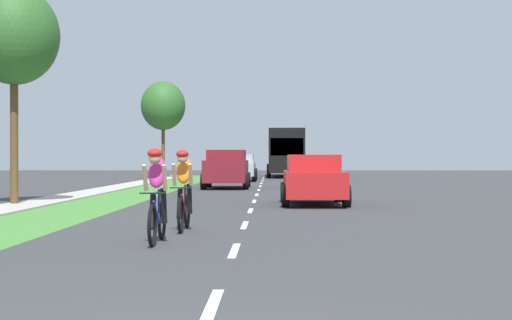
# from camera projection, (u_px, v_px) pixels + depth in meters

# --- Properties ---
(ground_plane) EXTENTS (120.00, 120.00, 0.00)m
(ground_plane) POSITION_uv_depth(u_px,v_px,m) (254.00, 201.00, 24.64)
(ground_plane) COLOR #38383A
(grass_verge) EXTENTS (2.42, 70.00, 0.01)m
(grass_verge) POSITION_uv_depth(u_px,v_px,m) (110.00, 200.00, 24.74)
(grass_verge) COLOR #478438
(grass_verge) RESTS_ON ground_plane
(sidewalk_concrete) EXTENTS (1.46, 70.00, 0.10)m
(sidewalk_concrete) POSITION_uv_depth(u_px,v_px,m) (53.00, 200.00, 24.79)
(sidewalk_concrete) COLOR #B2ADA3
(sidewalk_concrete) RESTS_ON ground_plane
(lane_markings_center) EXTENTS (0.12, 53.49, 0.01)m
(lane_markings_center) POSITION_uv_depth(u_px,v_px,m) (257.00, 195.00, 28.64)
(lane_markings_center) COLOR white
(lane_markings_center) RESTS_ON ground_plane
(cyclist_lead) EXTENTS (0.42, 1.72, 1.58)m
(cyclist_lead) POSITION_uv_depth(u_px,v_px,m) (157.00, 195.00, 12.35)
(cyclist_lead) COLOR black
(cyclist_lead) RESTS_ON ground_plane
(cyclist_trailing) EXTENTS (0.42, 1.72, 1.58)m
(cyclist_trailing) POSITION_uv_depth(u_px,v_px,m) (184.00, 189.00, 14.49)
(cyclist_trailing) COLOR black
(cyclist_trailing) RESTS_ON ground_plane
(sedan_red) EXTENTS (1.98, 4.30, 1.52)m
(sedan_red) POSITION_uv_depth(u_px,v_px,m) (313.00, 179.00, 22.75)
(sedan_red) COLOR red
(sedan_red) RESTS_ON ground_plane
(suv_maroon) EXTENTS (2.15, 4.70, 1.79)m
(suv_maroon) POSITION_uv_depth(u_px,v_px,m) (227.00, 168.00, 34.83)
(suv_maroon) COLOR maroon
(suv_maroon) RESTS_ON ground_plane
(pickup_silver) EXTENTS (2.22, 5.10, 1.64)m
(pickup_silver) POSITION_uv_depth(u_px,v_px,m) (239.00, 168.00, 45.57)
(pickup_silver) COLOR #A5A8AD
(pickup_silver) RESTS_ON ground_plane
(bus_black) EXTENTS (2.78, 11.60, 3.48)m
(bus_black) POSITION_uv_depth(u_px,v_px,m) (285.00, 151.00, 56.36)
(bus_black) COLOR black
(bus_black) RESTS_ON ground_plane
(street_tree_near) EXTENTS (2.70, 2.70, 6.60)m
(street_tree_near) POSITION_uv_depth(u_px,v_px,m) (14.00, 36.00, 22.35)
(street_tree_near) COLOR brown
(street_tree_near) RESTS_ON ground_plane
(street_tree_far) EXTENTS (3.15, 3.15, 6.86)m
(street_tree_far) POSITION_uv_depth(u_px,v_px,m) (163.00, 106.00, 52.66)
(street_tree_far) COLOR brown
(street_tree_far) RESTS_ON ground_plane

